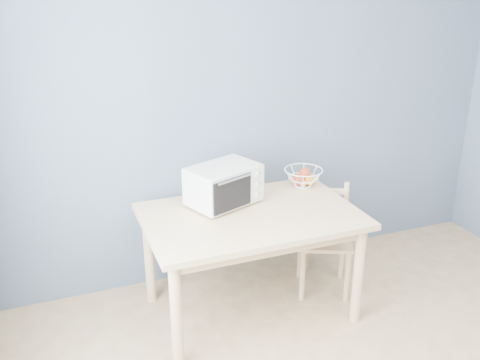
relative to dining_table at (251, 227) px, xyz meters
name	(u,v)px	position (x,y,z in m)	size (l,w,h in m)	color
dining_table	(251,227)	(0.00, 0.00, 0.00)	(1.40, 0.90, 0.75)	#D7B781
toaster_oven	(222,185)	(-0.13, 0.20, 0.25)	(0.55, 0.48, 0.27)	silver
fruit_basket	(303,177)	(0.54, 0.31, 0.17)	(0.35, 0.35, 0.14)	white
dining_chair	(324,239)	(0.62, 0.09, -0.26)	(0.49, 0.49, 0.80)	#D7B781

